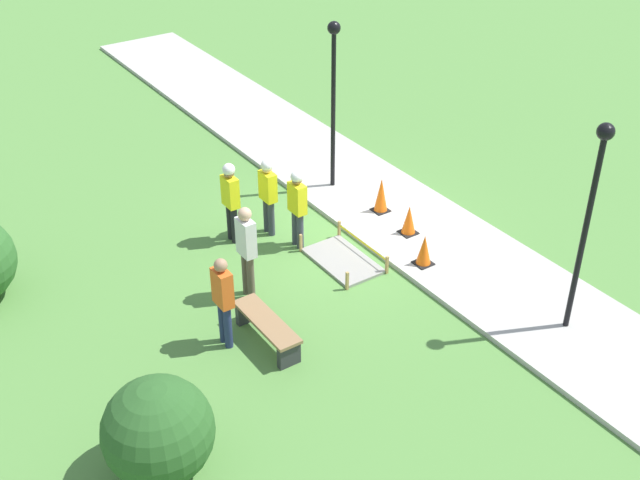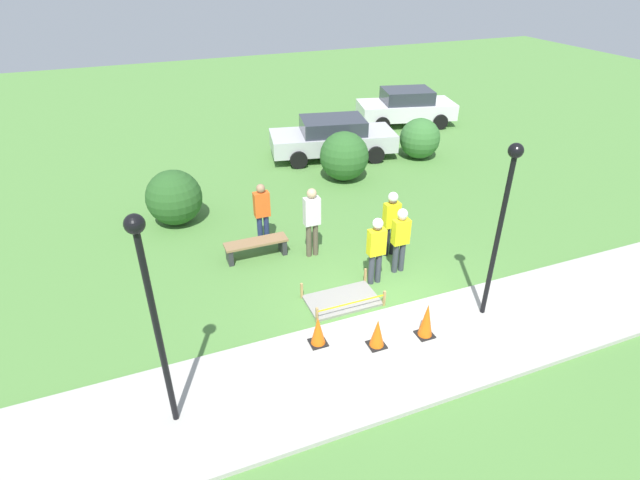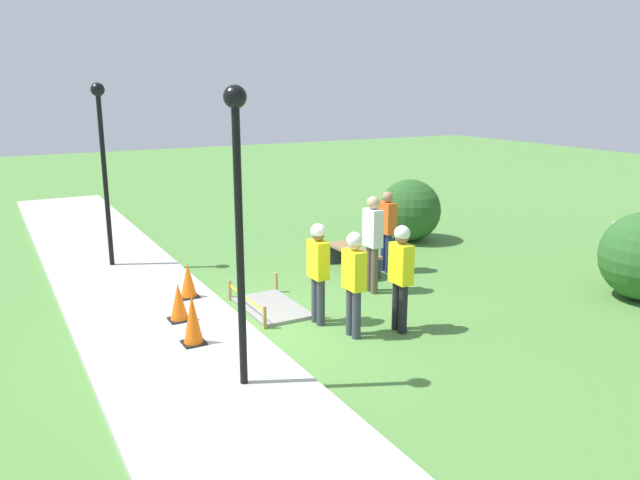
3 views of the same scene
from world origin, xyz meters
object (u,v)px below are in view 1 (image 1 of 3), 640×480
bystander_in_gray_shirt (247,247)px  lamppost_far (592,200)px  worker_supervisor (297,202)px  worker_trainee (230,196)px  traffic_cone_far_patch (409,220)px  traffic_cone_sidewalk_edge (381,195)px  bystander_in_orange_shirt (223,297)px  worker_assistant (268,191)px  lamppost_near (333,81)px  park_bench (267,327)px  traffic_cone_near_patch (424,250)px

bystander_in_gray_shirt → lamppost_far: lamppost_far is taller
worker_supervisor → worker_trainee: worker_trainee is taller
traffic_cone_far_patch → traffic_cone_sidewalk_edge: bearing=-4.8°
worker_trainee → bystander_in_orange_shirt: bearing=149.1°
worker_assistant → lamppost_near: lamppost_near is taller
worker_supervisor → worker_trainee: size_ratio=0.97×
worker_assistant → lamppost_near: 2.83m
park_bench → traffic_cone_far_patch: bearing=-72.9°
bystander_in_orange_shirt → traffic_cone_near_patch: bearing=-91.7°
traffic_cone_far_patch → worker_assistant: (1.76, 2.29, 0.59)m
bystander_in_orange_shirt → worker_assistant: bearing=-42.7°
worker_supervisor → lamppost_near: bearing=-51.0°
worker_supervisor → lamppost_far: (-4.92, -2.40, 1.60)m
bystander_in_gray_shirt → lamppost_near: (2.52, -3.65, 1.51)m
bystander_in_orange_shirt → lamppost_far: lamppost_far is taller
worker_supervisor → bystander_in_gray_shirt: bystander_in_gray_shirt is taller
park_bench → bystander_in_orange_shirt: (0.36, 0.59, 0.65)m
traffic_cone_sidewalk_edge → worker_assistant: bearing=73.3°
worker_assistant → lamppost_far: bearing=-155.2°
traffic_cone_far_patch → lamppost_far: (-3.91, -0.33, 2.20)m
worker_assistant → worker_trainee: size_ratio=0.97×
bystander_in_gray_shirt → lamppost_far: (-3.99, -4.08, 1.54)m
traffic_cone_near_patch → worker_supervisor: size_ratio=0.37×
traffic_cone_far_patch → bystander_in_gray_shirt: 3.80m
traffic_cone_sidewalk_edge → lamppost_far: (-4.96, -0.25, 2.13)m
park_bench → worker_trainee: worker_trainee is taller
worker_supervisor → park_bench: bearing=137.5°
park_bench → worker_supervisor: 3.18m
traffic_cone_near_patch → worker_trainee: (2.98, 2.57, 0.63)m
worker_trainee → bystander_in_orange_shirt: size_ratio=1.01×
traffic_cone_far_patch → lamppost_near: size_ratio=0.17×
traffic_cone_near_patch → traffic_cone_far_patch: traffic_cone_near_patch is taller
traffic_cone_near_patch → traffic_cone_sidewalk_edge: (2.09, -0.57, 0.07)m
traffic_cone_far_patch → worker_supervisor: bearing=64.0°
park_bench → bystander_in_orange_shirt: size_ratio=0.92×
traffic_cone_far_patch → park_bench: bearing=107.1°
traffic_cone_far_patch → worker_supervisor: worker_supervisor is taller
traffic_cone_far_patch → traffic_cone_near_patch: bearing=155.2°
worker_supervisor → traffic_cone_far_patch: bearing=-116.0°
worker_trainee → bystander_in_gray_shirt: size_ratio=0.94×
lamppost_far → worker_assistant: bearing=24.8°
park_bench → worker_trainee: (3.21, -1.11, 0.71)m
bystander_in_orange_shirt → bystander_in_gray_shirt: size_ratio=0.92×
park_bench → bystander_in_orange_shirt: 0.95m
worker_trainee → bystander_in_orange_shirt: worker_trainee is taller
worker_assistant → traffic_cone_sidewalk_edge: bearing=-106.7°
worker_assistant → worker_trainee: (0.17, 0.77, 0.04)m
traffic_cone_far_patch → bystander_in_gray_shirt: (0.07, 3.74, 0.66)m
bystander_in_orange_shirt → bystander_in_gray_shirt: bystander_in_gray_shirt is taller
traffic_cone_sidewalk_edge → park_bench: bearing=118.7°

